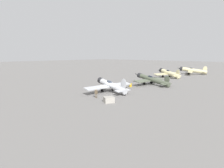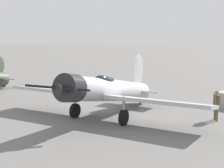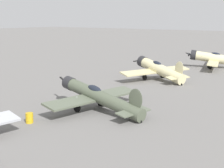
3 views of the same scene
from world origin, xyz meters
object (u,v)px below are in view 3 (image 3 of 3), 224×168
Objects in this scene: airplane_far_line at (159,69)px; fuel_drum at (29,118)px; airplane_mid_apron at (98,96)px; airplane_outer_stand at (218,59)px.

airplane_far_line is 13.09× the size of fuel_drum.
airplane_far_line reaches higher than airplane_mid_apron.
airplane_mid_apron is 1.03× the size of airplane_far_line.
airplane_outer_stand reaches higher than airplane_far_line.
fuel_drum is at bearing 69.82° from airplane_outer_stand.
airplane_mid_apron is at bearing 73.36° from airplane_outer_stand.
airplane_outer_stand is at bearing -79.36° from airplane_far_line.
airplane_far_line reaches higher than fuel_drum.
airplane_mid_apron is 13.51× the size of fuel_drum.
airplane_far_line is at bearing -87.52° from fuel_drum.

